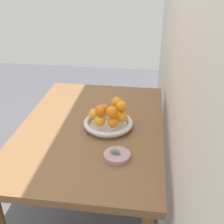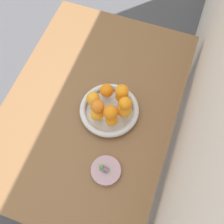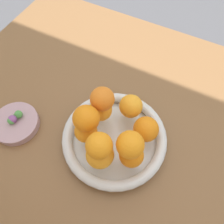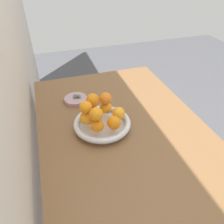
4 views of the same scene
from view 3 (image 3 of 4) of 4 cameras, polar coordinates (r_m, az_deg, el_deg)
ground_plane at (r=1.30m, az=2.47°, el=-16.55°), size 6.00×6.00×0.00m
dining_table at (r=0.68m, az=4.52°, el=-4.23°), size 1.10×0.76×0.74m
fruit_bowl at (r=0.55m, az=0.63°, el=-6.81°), size 0.26×0.26×0.04m
candy_dish at (r=0.63m, az=-23.81°, el=-2.73°), size 0.12×0.12×0.02m
orange_0 at (r=0.54m, az=4.50°, el=1.73°), size 0.06×0.06×0.06m
orange_1 at (r=0.53m, az=-2.99°, el=0.64°), size 0.06×0.06×0.06m
orange_2 at (r=0.51m, az=-6.84°, el=-4.98°), size 0.05×0.05×0.05m
orange_3 at (r=0.48m, az=-3.16°, el=-11.03°), size 0.06×0.06×0.06m
orange_4 at (r=0.49m, az=5.08°, el=-11.14°), size 0.06×0.06×0.06m
orange_5 at (r=0.51m, az=8.85°, el=-4.45°), size 0.06×0.06×0.06m
orange_6 at (r=0.48m, az=-2.56°, el=3.43°), size 0.06×0.06×0.06m
orange_7 at (r=0.46m, az=-6.76°, el=-1.68°), size 0.06×0.06×0.06m
orange_8 at (r=0.44m, az=4.77°, el=-8.50°), size 0.06×0.06×0.06m
orange_9 at (r=0.43m, az=-3.39°, el=-8.74°), size 0.05×0.05×0.05m
candy_ball_0 at (r=0.62m, az=-23.24°, el=-0.56°), size 0.02×0.02×0.02m
candy_ball_1 at (r=0.62m, az=-24.55°, el=-1.72°), size 0.02×0.02×0.02m
candy_ball_2 at (r=0.62m, az=-24.80°, el=-2.05°), size 0.02×0.02×0.02m
candy_ball_3 at (r=0.62m, az=-23.97°, el=-1.14°), size 0.01×0.01×0.01m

